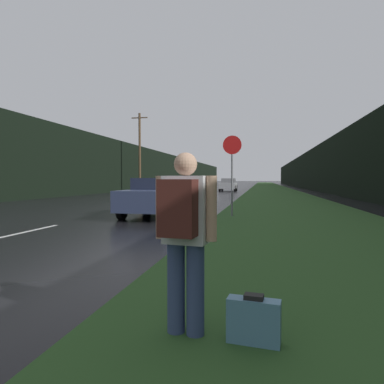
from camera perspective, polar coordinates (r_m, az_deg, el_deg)
grass_verge at (r=39.17m, az=13.47°, el=0.04°), size 6.00×240.00×0.02m
lane_stripe_b at (r=9.93m, az=-26.49°, el=-6.09°), size 0.12×3.00×0.01m
lane_stripe_c at (r=15.99m, az=-10.84°, el=-2.87°), size 0.12×3.00×0.01m
lane_stripe_d at (r=22.61m, az=-4.07°, el=-1.39°), size 0.12×3.00×0.01m
lane_stripe_e at (r=29.40m, az=-0.40°, el=-0.58°), size 0.12×3.00×0.01m
lane_stripe_f at (r=36.27m, az=1.88°, el=-0.07°), size 0.12×3.00×0.01m
treeline_far_side at (r=51.84m, az=-7.02°, el=3.72°), size 2.00×140.00×5.71m
treeline_near_side at (r=49.69m, az=20.05°, el=3.49°), size 2.00×140.00×5.38m
utility_pole_far at (r=37.62m, az=-8.70°, el=6.68°), size 1.80×0.24×8.52m
stop_sign at (r=12.76m, az=6.70°, el=4.16°), size 0.69×0.07×3.00m
hitchhiker_with_backpack at (r=2.98m, az=-1.32°, el=-6.58°), size 0.56×0.43×1.62m
suitcase at (r=3.08m, az=10.24°, el=-20.50°), size 0.45×0.20×0.43m
car_passing_near at (r=12.92m, az=-5.92°, el=-0.77°), size 1.86×4.19×1.43m
car_passing_far at (r=40.71m, az=6.07°, el=1.22°), size 1.93×4.13×1.50m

